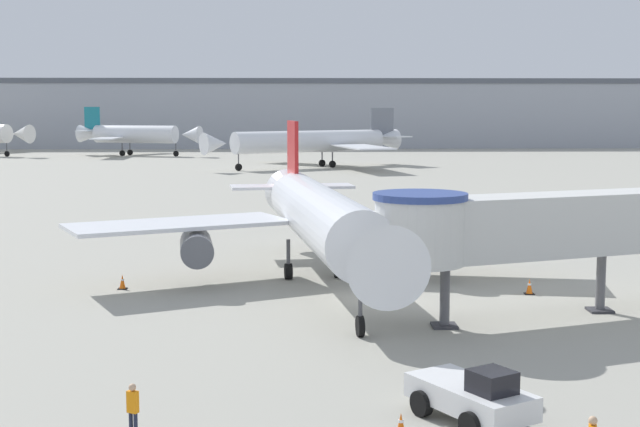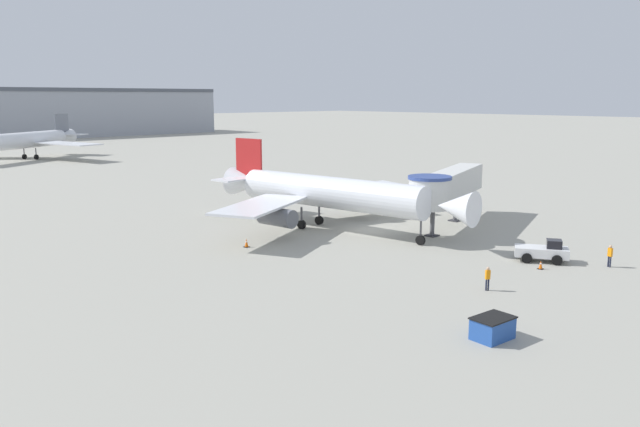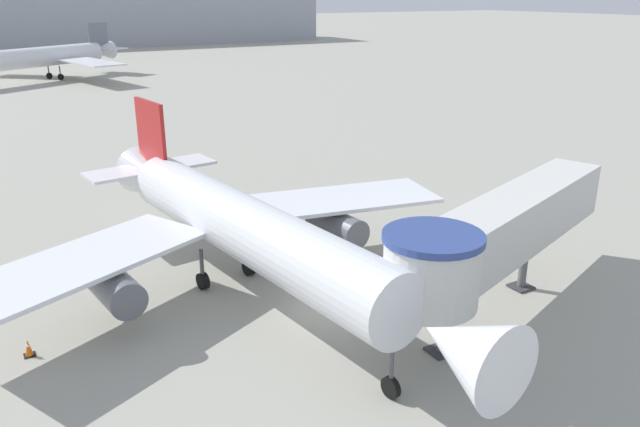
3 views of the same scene
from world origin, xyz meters
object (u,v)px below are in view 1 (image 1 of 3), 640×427
at_px(main_airplane, 319,217).
at_px(traffic_cone_port_wing, 122,282).
at_px(pushback_tug_white, 473,396).
at_px(traffic_cone_apron_front, 401,425).
at_px(traffic_cone_starboard_wing, 529,287).
at_px(background_jet_teal_tail, 133,134).
at_px(ground_crew_marshaller, 133,407).
at_px(background_jet_gray_tail, 315,141).
at_px(jet_bridge, 532,225).

xyz_separation_m(main_airplane, traffic_cone_port_wing, (-10.52, -0.74, -3.35)).
height_order(pushback_tug_white, traffic_cone_port_wing, pushback_tug_white).
bearing_deg(traffic_cone_apron_front, traffic_cone_port_wing, 119.55).
relative_size(pushback_tug_white, traffic_cone_port_wing, 5.80).
relative_size(traffic_cone_starboard_wing, background_jet_teal_tail, 0.03).
bearing_deg(main_airplane, traffic_cone_port_wing, 176.54).
distance_m(pushback_tug_white, background_jet_teal_tail, 156.82).
relative_size(pushback_tug_white, traffic_cone_apron_front, 6.62).
distance_m(traffic_cone_port_wing, traffic_cone_starboard_wing, 21.48).
bearing_deg(traffic_cone_starboard_wing, ground_crew_marshaller, -130.45).
bearing_deg(background_jet_teal_tail, traffic_cone_port_wing, -151.86).
distance_m(main_airplane, background_jet_gray_tail, 94.80).
xyz_separation_m(main_airplane, background_jet_gray_tail, (2.01, 94.77, 0.46)).
distance_m(background_jet_gray_tail, background_jet_teal_tail, 50.47).
bearing_deg(ground_crew_marshaller, traffic_cone_starboard_wing, -102.35).
relative_size(ground_crew_marshaller, background_jet_gray_tail, 0.05).
height_order(main_airplane, ground_crew_marshaller, main_airplane).
relative_size(pushback_tug_white, background_jet_teal_tail, 0.18).
bearing_deg(traffic_cone_port_wing, traffic_cone_starboard_wing, -5.21).
bearing_deg(background_jet_teal_tail, jet_bridge, -144.56).
height_order(traffic_cone_apron_front, background_jet_teal_tail, background_jet_teal_tail).
distance_m(ground_crew_marshaller, background_jet_gray_tail, 117.64).
distance_m(traffic_cone_port_wing, traffic_cone_apron_front, 24.97).
distance_m(pushback_tug_white, traffic_cone_starboard_wing, 19.90).
distance_m(traffic_cone_starboard_wing, ground_crew_marshaller, 26.10).
bearing_deg(background_jet_gray_tail, pushback_tug_white, -29.77).
bearing_deg(background_jet_gray_tail, traffic_cone_port_wing, -38.29).
height_order(traffic_cone_starboard_wing, background_jet_teal_tail, background_jet_teal_tail).
relative_size(traffic_cone_port_wing, background_jet_gray_tail, 0.02).
bearing_deg(traffic_cone_apron_front, background_jet_teal_tail, 102.89).
distance_m(traffic_cone_port_wing, ground_crew_marshaller, 22.27).
bearing_deg(jet_bridge, traffic_cone_port_wing, 140.67).
height_order(traffic_cone_apron_front, traffic_cone_starboard_wing, traffic_cone_starboard_wing).
height_order(main_airplane, background_jet_teal_tail, background_jet_teal_tail).
height_order(jet_bridge, traffic_cone_apron_front, jet_bridge).
relative_size(traffic_cone_apron_front, traffic_cone_starboard_wing, 0.85).
height_order(main_airplane, traffic_cone_starboard_wing, main_airplane).
bearing_deg(traffic_cone_apron_front, pushback_tug_white, 24.28).
bearing_deg(jet_bridge, ground_crew_marshaller, -156.26).
xyz_separation_m(traffic_cone_apron_front, traffic_cone_starboard_wing, (9.08, 19.77, 0.06)).
bearing_deg(background_jet_gray_tail, jet_bridge, -26.66).
height_order(ground_crew_marshaller, background_jet_gray_tail, background_jet_gray_tail).
xyz_separation_m(traffic_cone_starboard_wing, ground_crew_marshaller, (-16.93, -19.86, 0.58)).
bearing_deg(ground_crew_marshaller, traffic_cone_apron_front, -151.26).
relative_size(pushback_tug_white, ground_crew_marshaller, 2.72).
distance_m(jet_bridge, pushback_tug_white, 14.85).
distance_m(traffic_cone_apron_front, ground_crew_marshaller, 7.88).
bearing_deg(background_jet_gray_tail, traffic_cone_starboard_wing, -25.62).
relative_size(main_airplane, background_jet_gray_tail, 0.88).
relative_size(traffic_cone_port_wing, traffic_cone_apron_front, 1.14).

